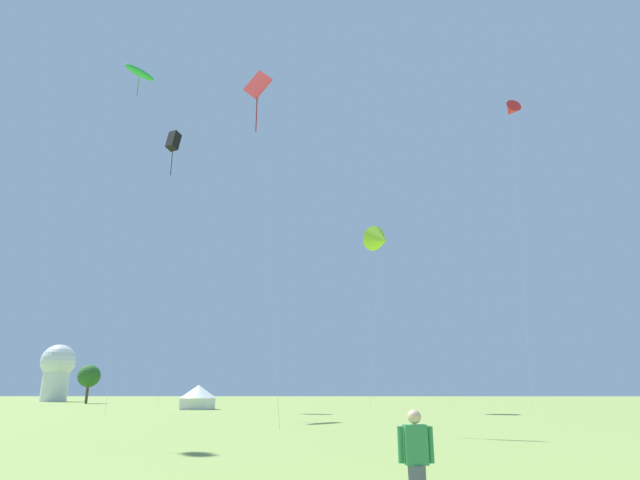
{
  "coord_description": "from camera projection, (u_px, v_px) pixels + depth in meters",
  "views": [
    {
      "loc": [
        0.79,
        -2.39,
        2.02
      ],
      "look_at": [
        0.0,
        32.0,
        12.12
      ],
      "focal_mm": 28.88,
      "sensor_mm": 36.0,
      "label": 1
    }
  ],
  "objects": [
    {
      "name": "person_spectator",
      "position": [
        417.0,
        468.0,
        8.08
      ],
      "size": [
        0.57,
        0.28,
        1.73
      ],
      "color": "#565B66",
      "rests_on": "ground"
    },
    {
      "name": "kite_red_diamond",
      "position": [
        258.0,
        89.0,
        35.54
      ],
      "size": [
        3.31,
        2.06,
        23.68
      ],
      "color": "red",
      "rests_on": "ground"
    },
    {
      "name": "kite_black_box",
      "position": [
        173.0,
        141.0,
        66.4
      ],
      "size": [
        2.07,
        2.03,
        34.32
      ],
      "color": "black",
      "rests_on": "ground"
    },
    {
      "name": "kite_lime_delta",
      "position": [
        380.0,
        240.0,
        55.67
      ],
      "size": [
        4.05,
        4.19,
        19.46
      ],
      "color": "#99DB2D",
      "rests_on": "ground"
    },
    {
      "name": "kite_red_delta",
      "position": [
        511.0,
        110.0,
        66.67
      ],
      "size": [
        3.24,
        2.82,
        38.16
      ],
      "color": "red",
      "rests_on": "ground"
    },
    {
      "name": "kite_green_parafoil",
      "position": [
        140.0,
        73.0,
        54.58
      ],
      "size": [
        3.21,
        4.18,
        35.15
      ],
      "color": "green",
      "rests_on": "ground"
    },
    {
      "name": "tree_distant_left",
      "position": [
        89.0,
        376.0,
        85.45
      ],
      "size": [
        3.62,
        3.62,
        6.19
      ],
      "color": "brown",
      "rests_on": "ground"
    },
    {
      "name": "festival_tent_center",
      "position": [
        198.0,
        396.0,
        58.11
      ],
      "size": [
        4.08,
        4.08,
        2.65
      ],
      "color": "white",
      "rests_on": "ground"
    },
    {
      "name": "observatory_dome",
      "position": [
        57.0,
        369.0,
        100.49
      ],
      "size": [
        6.4,
        6.4,
        10.8
      ],
      "color": "white",
      "rests_on": "ground"
    }
  ]
}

